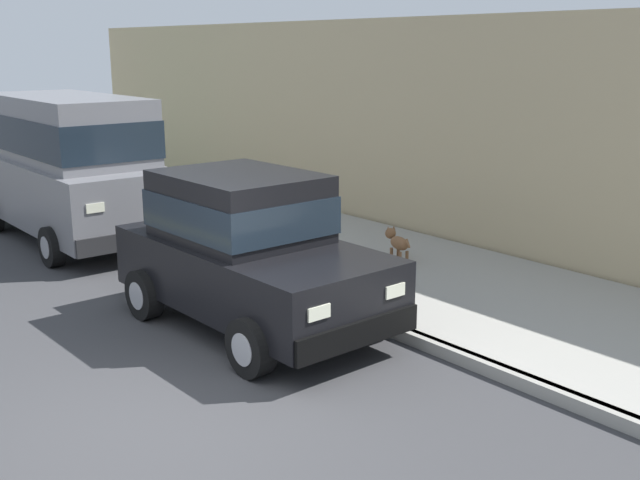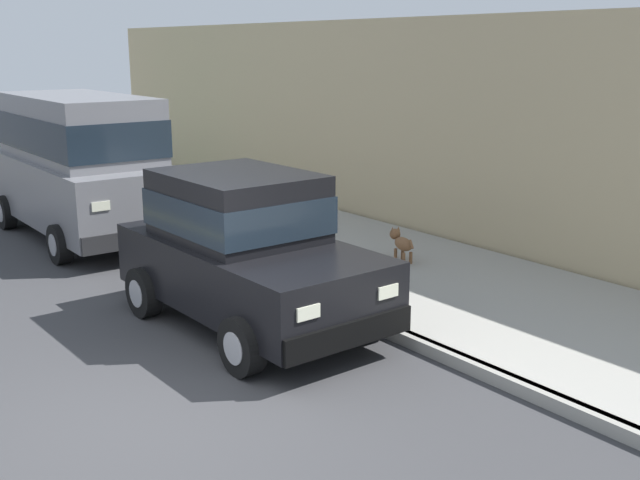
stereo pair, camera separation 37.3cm
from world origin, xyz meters
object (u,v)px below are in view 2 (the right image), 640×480
at_px(car_black_hatchback, 245,248).
at_px(dog_brown, 401,242).
at_px(car_grey_van, 80,160).
at_px(car_green_hatchback, 1,152).

bearing_deg(car_black_hatchback, dog_brown, 10.93).
xyz_separation_m(car_grey_van, car_green_hatchback, (0.01, 5.14, -0.42)).
relative_size(car_black_hatchback, dog_brown, 5.19).
height_order(car_green_hatchback, dog_brown, car_green_hatchback).
relative_size(car_grey_van, car_green_hatchback, 1.29).
distance_m(car_black_hatchback, dog_brown, 3.27).
bearing_deg(car_grey_van, car_green_hatchback, 89.94).
relative_size(car_grey_van, dog_brown, 6.64).
height_order(car_black_hatchback, car_grey_van, car_grey_van).
bearing_deg(car_green_hatchback, dog_brown, -72.92).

